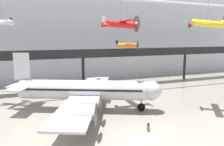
{
  "coord_description": "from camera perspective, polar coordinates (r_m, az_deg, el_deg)",
  "views": [
    {
      "loc": [
        -12.35,
        -21.74,
        12.16
      ],
      "look_at": [
        -0.37,
        9.19,
        6.67
      ],
      "focal_mm": 35.0,
      "sensor_mm": 36.0,
      "label": 1
    }
  ],
  "objects": [
    {
      "name": "ground_plane",
      "position": [
        27.81,
        7.91,
        -16.63
      ],
      "size": [
        260.0,
        260.0,
        0.0
      ],
      "primitive_type": "plane",
      "color": "gray"
    },
    {
      "name": "hangar_back_wall",
      "position": [
        61.93,
        -9.79,
        8.94
      ],
      "size": [
        140.0,
        3.0,
        23.61
      ],
      "color": "silver",
      "rests_on": "ground"
    },
    {
      "name": "mezzanine_walkway",
      "position": [
        51.96,
        -7.37,
        4.45
      ],
      "size": [
        110.0,
        3.2,
        9.39
      ],
      "color": "black",
      "rests_on": "ground"
    },
    {
      "name": "airliner_silver_main",
      "position": [
        36.76,
        -7.79,
        -4.45
      ],
      "size": [
        24.85,
        29.24,
        9.59
      ],
      "rotation": [
        0.0,
        0.0,
        -0.43
      ],
      "color": "silver",
      "rests_on": "ground"
    },
    {
      "name": "suspended_plane_white_twin",
      "position": [
        44.34,
        -26.81,
        11.68
      ],
      "size": [
        5.9,
        5.48,
        6.24
      ],
      "rotation": [
        0.0,
        0.0,
        4.08
      ],
      "color": "silver"
    },
    {
      "name": "suspended_plane_orange_highwing",
      "position": [
        51.91,
        3.99,
        7.33
      ],
      "size": [
        5.68,
        6.78,
        10.77
      ],
      "rotation": [
        0.0,
        0.0,
        6.01
      ],
      "color": "orange"
    },
    {
      "name": "suspended_plane_red_highwing",
      "position": [
        38.9,
        2.21,
        12.61
      ],
      "size": [
        6.77,
        8.3,
        7.01
      ],
      "rotation": [
        0.0,
        0.0,
        6.24
      ],
      "color": "red"
    },
    {
      "name": "suspended_plane_yellow_lowwing",
      "position": [
        39.72,
        23.58,
        11.72
      ],
      "size": [
        6.05,
        6.38,
        7.27
      ],
      "rotation": [
        0.0,
        0.0,
        2.46
      ],
      "color": "yellow"
    },
    {
      "name": "info_sign_pedestal",
      "position": [
        29.64,
        9.47,
        -14.0
      ],
      "size": [
        0.18,
        0.78,
        1.24
      ],
      "rotation": [
        0.0,
        0.0,
        -0.05
      ],
      "color": "#4C4C51",
      "rests_on": "ground"
    }
  ]
}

